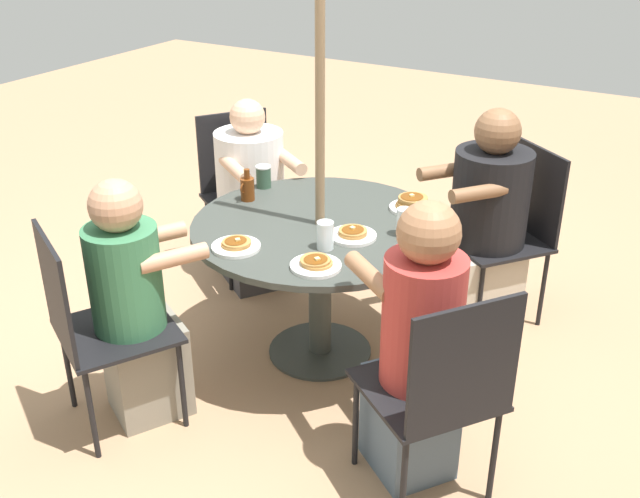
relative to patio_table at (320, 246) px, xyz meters
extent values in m
plane|color=tan|center=(0.00, 0.00, -0.60)|extent=(12.00, 12.00, 0.00)
cylinder|color=#383D38|center=(0.00, 0.00, -0.59)|extent=(0.52, 0.52, 0.01)
cylinder|color=#383D38|center=(0.00, 0.00, -0.25)|extent=(0.11, 0.11, 0.69)
cylinder|color=#383D38|center=(0.00, 0.00, 0.10)|extent=(1.21, 1.21, 0.03)
cylinder|color=#846B4C|center=(0.00, 0.00, 0.59)|extent=(0.04, 0.04, 2.38)
cylinder|color=black|center=(0.63, 0.53, -0.38)|extent=(0.02, 0.02, 0.44)
cylinder|color=black|center=(0.32, 0.76, -0.38)|extent=(0.02, 0.02, 0.44)
cylinder|color=black|center=(0.86, 0.85, -0.38)|extent=(0.02, 0.02, 0.44)
cylinder|color=black|center=(0.54, 1.08, -0.38)|extent=(0.02, 0.02, 0.44)
cube|color=black|center=(0.59, 0.80, -0.15)|extent=(0.64, 0.64, 0.02)
cube|color=black|center=(0.72, 0.98, 0.10)|extent=(0.36, 0.27, 0.48)
cube|color=slate|center=(0.52, 0.72, -0.38)|extent=(0.42, 0.43, 0.44)
cylinder|color=#B73833|center=(0.55, 0.76, 0.11)|extent=(0.30, 0.30, 0.53)
sphere|color=#A3704C|center=(0.55, 0.76, 0.48)|extent=(0.23, 0.23, 0.23)
cylinder|color=#A3704C|center=(0.54, 0.53, 0.24)|extent=(0.24, 0.29, 0.07)
cylinder|color=#A3704C|center=(0.34, 0.68, 0.24)|extent=(0.24, 0.29, 0.07)
cylinder|color=black|center=(-0.51, 0.65, -0.38)|extent=(0.02, 0.02, 0.44)
cylinder|color=black|center=(-0.75, 0.34, -0.38)|extent=(0.02, 0.02, 0.44)
cylinder|color=black|center=(-0.82, 0.89, -0.38)|extent=(0.02, 0.02, 0.44)
cylinder|color=black|center=(-1.06, 0.58, -0.38)|extent=(0.02, 0.02, 0.44)
cube|color=black|center=(-0.78, 0.61, -0.15)|extent=(0.64, 0.64, 0.02)
cube|color=black|center=(-0.96, 0.75, 0.10)|extent=(0.28, 0.35, 0.48)
cube|color=beige|center=(-0.69, 0.54, -0.38)|extent=(0.56, 0.55, 0.44)
cylinder|color=black|center=(-0.74, 0.58, 0.10)|extent=(0.39, 0.39, 0.51)
sphere|color=brown|center=(-0.74, 0.58, 0.46)|extent=(0.23, 0.23, 0.23)
cylinder|color=brown|center=(-0.49, 0.59, 0.22)|extent=(0.27, 0.24, 0.07)
cylinder|color=brown|center=(-0.69, 0.34, 0.22)|extent=(0.27, 0.24, 0.07)
cylinder|color=black|center=(-0.61, -0.55, -0.38)|extent=(0.02, 0.02, 0.44)
cylinder|color=black|center=(-0.29, -0.77, -0.38)|extent=(0.02, 0.02, 0.44)
cylinder|color=black|center=(-0.83, -0.87, -0.38)|extent=(0.02, 0.02, 0.44)
cylinder|color=black|center=(-0.51, -1.09, -0.38)|extent=(0.02, 0.02, 0.44)
cube|color=black|center=(-0.56, -0.82, -0.15)|extent=(0.64, 0.64, 0.02)
cube|color=black|center=(-0.68, -1.00, 0.10)|extent=(0.37, 0.26, 0.48)
cube|color=#3D3D42|center=(-0.49, -0.72, -0.38)|extent=(0.54, 0.55, 0.44)
cylinder|color=white|center=(-0.53, -0.77, 0.07)|extent=(0.39, 0.39, 0.45)
sphere|color=#DBA884|center=(-0.53, -0.77, 0.38)|extent=(0.20, 0.20, 0.20)
cylinder|color=#DBA884|center=(-0.54, -0.51, 0.17)|extent=(0.25, 0.32, 0.07)
cylinder|color=#DBA884|center=(-0.28, -0.69, 0.17)|extent=(0.25, 0.32, 0.07)
cylinder|color=black|center=(0.60, -0.56, -0.38)|extent=(0.02, 0.02, 0.44)
cylinder|color=black|center=(0.79, -0.22, -0.38)|extent=(0.02, 0.02, 0.44)
cylinder|color=black|center=(0.94, -0.75, -0.38)|extent=(0.02, 0.02, 0.44)
cylinder|color=black|center=(1.13, -0.41, -0.38)|extent=(0.02, 0.02, 0.44)
cube|color=black|center=(0.87, -0.48, -0.15)|extent=(0.62, 0.62, 0.02)
cube|color=black|center=(1.06, -0.59, 0.10)|extent=(0.23, 0.39, 0.48)
cube|color=gray|center=(0.78, -0.43, -0.38)|extent=(0.42, 0.41, 0.44)
cylinder|color=#38754C|center=(0.82, -0.46, 0.08)|extent=(0.30, 0.30, 0.47)
sphere|color=tan|center=(0.82, -0.46, 0.41)|extent=(0.22, 0.22, 0.22)
cylinder|color=tan|center=(0.61, -0.48, 0.19)|extent=(0.28, 0.20, 0.07)
cylinder|color=tan|center=(0.73, -0.26, 0.19)|extent=(0.28, 0.20, 0.07)
cylinder|color=white|center=(-0.37, 0.30, 0.13)|extent=(0.22, 0.22, 0.02)
cylinder|color=#AD7A3D|center=(-0.37, 0.30, 0.14)|extent=(0.16, 0.16, 0.01)
cylinder|color=#AD7A3D|center=(-0.36, 0.31, 0.15)|extent=(0.15, 0.15, 0.01)
cylinder|color=#AD7A3D|center=(-0.37, 0.30, 0.17)|extent=(0.14, 0.14, 0.01)
cylinder|color=#AD7A3D|center=(-0.37, 0.31, 0.18)|extent=(0.14, 0.14, 0.01)
ellipsoid|color=brown|center=(-0.37, 0.30, 0.19)|extent=(0.12, 0.11, 0.00)
cube|color=#F4E084|center=(-0.37, 0.30, 0.19)|extent=(0.03, 0.03, 0.01)
cylinder|color=white|center=(0.41, -0.19, 0.13)|extent=(0.22, 0.22, 0.02)
cylinder|color=#AD7A3D|center=(0.41, -0.19, 0.14)|extent=(0.13, 0.13, 0.01)
cylinder|color=#AD7A3D|center=(0.41, -0.18, 0.15)|extent=(0.13, 0.13, 0.01)
ellipsoid|color=brown|center=(0.41, -0.19, 0.16)|extent=(0.10, 0.09, 0.00)
cube|color=#F4E084|center=(0.41, -0.18, 0.16)|extent=(0.03, 0.03, 0.01)
cylinder|color=white|center=(0.05, 0.20, 0.13)|extent=(0.22, 0.22, 0.02)
cylinder|color=#AD7A3D|center=(0.06, 0.20, 0.14)|extent=(0.13, 0.13, 0.01)
cylinder|color=#AD7A3D|center=(0.05, 0.20, 0.15)|extent=(0.13, 0.13, 0.01)
ellipsoid|color=brown|center=(0.05, 0.20, 0.16)|extent=(0.11, 0.10, 0.00)
cube|color=#F4E084|center=(0.05, 0.20, 0.16)|extent=(0.02, 0.02, 0.01)
cylinder|color=white|center=(0.39, 0.21, 0.13)|extent=(0.22, 0.22, 0.02)
cylinder|color=#AD7A3D|center=(0.38, 0.21, 0.14)|extent=(0.13, 0.13, 0.01)
cylinder|color=#AD7A3D|center=(0.38, 0.20, 0.15)|extent=(0.13, 0.13, 0.01)
ellipsoid|color=brown|center=(0.39, 0.21, 0.16)|extent=(0.11, 0.10, 0.00)
cube|color=#F4E084|center=(0.39, 0.22, 0.16)|extent=(0.03, 0.03, 0.01)
cylinder|color=#602D0F|center=(-0.07, -0.46, 0.18)|extent=(0.07, 0.07, 0.11)
cylinder|color=#602D0F|center=(-0.07, -0.46, 0.26)|extent=(0.03, 0.03, 0.05)
torus|color=#602D0F|center=(-0.03, -0.46, 0.19)|extent=(0.05, 0.01, 0.05)
cylinder|color=#33513D|center=(-0.25, -0.49, 0.17)|extent=(0.08, 0.08, 0.11)
cylinder|color=white|center=(-0.25, -0.49, 0.23)|extent=(0.08, 0.08, 0.01)
cylinder|color=silver|center=(0.21, 0.15, 0.18)|extent=(0.07, 0.07, 0.12)
cylinder|color=silver|center=(-0.08, 0.39, 0.18)|extent=(0.07, 0.07, 0.13)
camera|label=1|loc=(2.75, 1.60, 1.57)|focal=42.00mm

